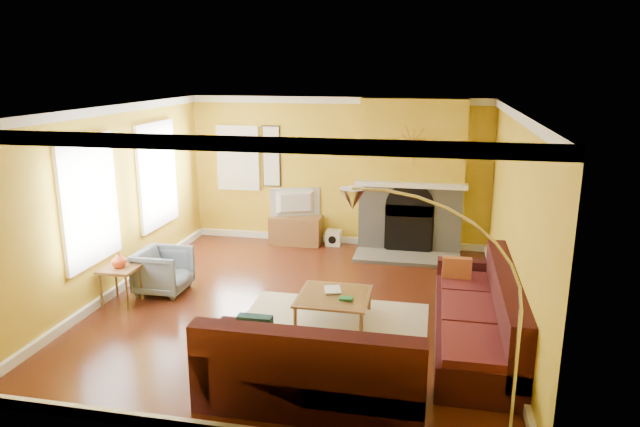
% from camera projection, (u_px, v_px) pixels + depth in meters
% --- Properties ---
extents(floor, '(5.50, 6.00, 0.02)m').
position_uv_depth(floor, '(300.00, 306.00, 7.94)').
color(floor, '#5E2613').
rests_on(floor, ground).
extents(ceiling, '(5.50, 6.00, 0.02)m').
position_uv_depth(ceiling, '(298.00, 108.00, 7.26)').
color(ceiling, white).
rests_on(ceiling, ground).
extents(wall_back, '(5.50, 0.02, 2.70)m').
position_uv_depth(wall_back, '(338.00, 172.00, 10.46)').
color(wall_back, gold).
rests_on(wall_back, ground).
extents(wall_front, '(5.50, 0.02, 2.70)m').
position_uv_depth(wall_front, '(214.00, 298.00, 4.75)').
color(wall_front, gold).
rests_on(wall_front, ground).
extents(wall_left, '(0.02, 6.00, 2.70)m').
position_uv_depth(wall_left, '(112.00, 202.00, 8.14)').
color(wall_left, gold).
rests_on(wall_left, ground).
extents(wall_right, '(0.02, 6.00, 2.70)m').
position_uv_depth(wall_right, '(515.00, 222.00, 7.06)').
color(wall_right, gold).
rests_on(wall_right, ground).
extents(baseboard, '(5.50, 6.00, 0.12)m').
position_uv_depth(baseboard, '(300.00, 301.00, 7.92)').
color(baseboard, white).
rests_on(baseboard, floor).
extents(crown_molding, '(5.50, 6.00, 0.12)m').
position_uv_depth(crown_molding, '(298.00, 113.00, 7.28)').
color(crown_molding, white).
rests_on(crown_molding, ceiling).
extents(window_left_near, '(0.06, 1.22, 1.72)m').
position_uv_depth(window_left_near, '(156.00, 175.00, 9.32)').
color(window_left_near, white).
rests_on(window_left_near, wall_left).
extents(window_left_far, '(0.06, 1.22, 1.72)m').
position_uv_depth(window_left_far, '(88.00, 201.00, 7.52)').
color(window_left_far, white).
rests_on(window_left_far, wall_left).
extents(window_back, '(0.82, 0.06, 1.22)m').
position_uv_depth(window_back, '(238.00, 158.00, 10.73)').
color(window_back, white).
rests_on(window_back, wall_back).
extents(wall_art, '(0.34, 0.04, 1.14)m').
position_uv_depth(wall_art, '(271.00, 156.00, 10.60)').
color(wall_art, white).
rests_on(wall_art, wall_back).
extents(fireplace, '(1.80, 0.40, 2.70)m').
position_uv_depth(fireplace, '(411.00, 177.00, 9.99)').
color(fireplace, gray).
rests_on(fireplace, floor).
extents(mantel, '(1.92, 0.22, 0.08)m').
position_uv_depth(mantel, '(411.00, 185.00, 9.79)').
color(mantel, white).
rests_on(mantel, fireplace).
extents(hearth, '(1.80, 0.70, 0.06)m').
position_uv_depth(hearth, '(407.00, 258.00, 9.80)').
color(hearth, gray).
rests_on(hearth, floor).
extents(sunburst, '(0.70, 0.04, 0.70)m').
position_uv_depth(sunburst, '(412.00, 144.00, 9.63)').
color(sunburst, olive).
rests_on(sunburst, fireplace).
extents(rug, '(2.40, 1.80, 0.02)m').
position_uv_depth(rug, '(332.00, 325.00, 7.30)').
color(rug, beige).
rests_on(rug, floor).
extents(sectional_sofa, '(3.18, 3.41, 0.90)m').
position_uv_depth(sectional_sofa, '(376.00, 311.00, 6.65)').
color(sectional_sofa, '#3C1316').
rests_on(sectional_sofa, floor).
extents(coffee_table, '(0.92, 0.92, 0.36)m').
position_uv_depth(coffee_table, '(334.00, 308.00, 7.41)').
color(coffee_table, white).
rests_on(coffee_table, floor).
extents(media_console, '(0.95, 0.43, 0.52)m').
position_uv_depth(media_console, '(296.00, 230.00, 10.62)').
color(media_console, brown).
rests_on(media_console, floor).
extents(tv, '(0.90, 0.43, 0.53)m').
position_uv_depth(tv, '(296.00, 203.00, 10.49)').
color(tv, black).
rests_on(tv, media_console).
extents(subwoofer, '(0.27, 0.27, 0.27)m').
position_uv_depth(subwoofer, '(334.00, 238.00, 10.58)').
color(subwoofer, white).
rests_on(subwoofer, floor).
extents(armchair, '(0.72, 0.70, 0.65)m').
position_uv_depth(armchair, '(163.00, 271.00, 8.32)').
color(armchair, slate).
rests_on(armchair, floor).
extents(side_table, '(0.49, 0.49, 0.53)m').
position_uv_depth(side_table, '(121.00, 285.00, 7.93)').
color(side_table, brown).
rests_on(side_table, floor).
extents(vase, '(0.21, 0.21, 0.22)m').
position_uv_depth(vase, '(119.00, 260.00, 7.83)').
color(vase, '#E74E1D').
rests_on(vase, side_table).
extents(book, '(0.27, 0.32, 0.03)m').
position_uv_depth(book, '(325.00, 290.00, 7.47)').
color(book, white).
rests_on(book, coffee_table).
extents(arc_lamp, '(1.44, 0.36, 2.28)m').
position_uv_depth(arc_lamp, '(439.00, 330.00, 4.64)').
color(arc_lamp, silver).
rests_on(arc_lamp, floor).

